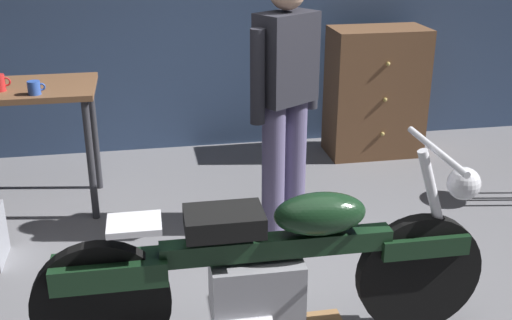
# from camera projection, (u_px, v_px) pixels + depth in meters

# --- Properties ---
(motorcycle) EXTENTS (2.19, 0.60, 1.00)m
(motorcycle) POSITION_uv_depth(u_px,v_px,m) (270.00, 265.00, 2.99)
(motorcycle) COLOR black
(motorcycle) RESTS_ON ground_plane
(person_standing) EXTENTS (0.50, 0.39, 1.67)m
(person_standing) POSITION_uv_depth(u_px,v_px,m) (285.00, 95.00, 3.98)
(person_standing) COLOR #585174
(person_standing) RESTS_ON ground_plane
(wooden_dresser) EXTENTS (0.80, 0.47, 1.10)m
(wooden_dresser) POSITION_uv_depth(u_px,v_px,m) (375.00, 92.00, 5.41)
(wooden_dresser) COLOR brown
(wooden_dresser) RESTS_ON ground_plane
(mug_red_diner) EXTENTS (0.11, 0.08, 0.11)m
(mug_red_diner) POSITION_uv_depth(u_px,v_px,m) (0.00, 83.00, 4.13)
(mug_red_diner) COLOR red
(mug_red_diner) RESTS_ON workbench
(mug_blue_enamel) EXTENTS (0.11, 0.08, 0.09)m
(mug_blue_enamel) POSITION_uv_depth(u_px,v_px,m) (34.00, 88.00, 4.06)
(mug_blue_enamel) COLOR #2D51AD
(mug_blue_enamel) RESTS_ON workbench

